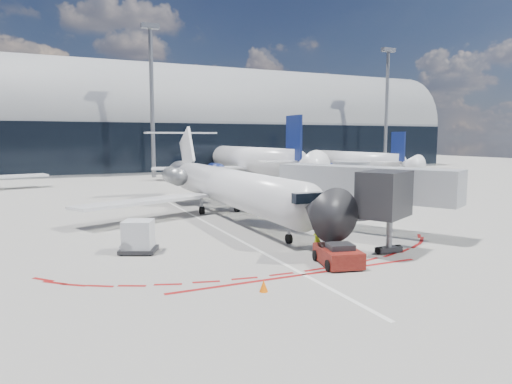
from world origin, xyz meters
name	(u,v)px	position (x,y,z in m)	size (l,w,h in m)	color
ground	(223,232)	(0.00, 0.00, 0.00)	(260.00, 260.00, 0.00)	gray
apron_centerline	(214,227)	(0.00, 2.00, 0.01)	(0.25, 40.00, 0.01)	silver
apron_stop_bar	(304,275)	(0.00, -11.50, 0.01)	(14.00, 0.25, 0.01)	maroon
terminal_building	(110,129)	(0.00, 64.97, 8.52)	(150.00, 24.15, 24.00)	gray
jet_bridge	(360,189)	(9.79, -3.01, 3.01)	(10.03, 15.20, 4.90)	gray
light_mast_centre	(152,104)	(5.00, 48.00, 12.50)	(0.70, 0.70, 25.00)	slate
light_mast_east	(386,111)	(55.00, 48.00, 12.50)	(0.70, 0.70, 25.00)	slate
regional_jet	(225,185)	(2.54, 6.36, 2.67)	(25.86, 31.90, 7.99)	silver
pushback_tug	(338,255)	(2.55, -10.75, 0.54)	(2.58, 4.84, 1.23)	#560E0C
ramp_worker	(317,237)	(2.90, -8.04, 0.93)	(0.68, 0.44, 1.85)	#C1E117
uld_container	(138,237)	(-6.70, -3.69, 0.96)	(2.60, 2.44, 1.94)	black
safety_cone_right	(264,286)	(-2.90, -12.96, 0.27)	(0.39, 0.39, 0.54)	#EF6205
bg_airliner_2	(247,142)	(19.49, 40.93, 6.15)	(38.02, 40.26, 12.30)	silver
bg_airliner_3	(352,148)	(42.02, 42.20, 4.85)	(30.01, 31.78, 9.71)	silver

